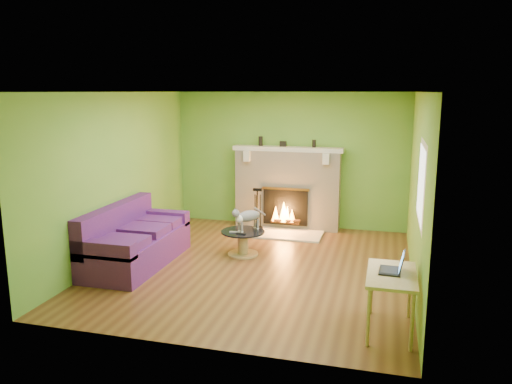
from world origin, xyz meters
TOP-DOWN VIEW (x-y plane):
  - floor at (0.00, 0.00)m, footprint 5.00×5.00m
  - ceiling at (0.00, 0.00)m, footprint 5.00×5.00m
  - wall_back at (0.00, 2.50)m, footprint 5.00×0.00m
  - wall_front at (0.00, -2.50)m, footprint 5.00×0.00m
  - wall_left at (-2.25, 0.00)m, footprint 0.00×5.00m
  - wall_right at (2.25, 0.00)m, footprint 0.00×5.00m
  - window_frame at (2.24, -0.90)m, footprint 0.00×1.20m
  - window_pane at (2.23, -0.90)m, footprint 0.00×1.06m
  - fireplace at (0.00, 2.32)m, footprint 2.10×0.46m
  - hearth at (0.00, 1.80)m, footprint 1.50×0.75m
  - mantel at (0.00, 2.30)m, footprint 2.10×0.28m
  - sofa at (-1.86, -0.34)m, footprint 0.91×2.03m
  - coffee_table at (-0.36, 0.49)m, footprint 0.71×0.71m
  - desk at (1.95, -1.60)m, footprint 0.52×0.90m
  - cat at (-0.28, 0.54)m, footprint 0.57×0.64m
  - remote_silver at (-0.46, 0.37)m, footprint 0.17×0.06m
  - remote_black at (-0.34, 0.31)m, footprint 0.16×0.07m
  - laptop at (1.93, -1.55)m, footprint 0.28×0.32m
  - fire_tools at (-0.50, 1.95)m, footprint 0.21×0.21m
  - mantel_vase_left at (-0.54, 2.33)m, footprint 0.08×0.08m
  - mantel_vase_right at (0.49, 2.33)m, footprint 0.07×0.07m
  - mantel_box at (-0.10, 2.33)m, footprint 0.12×0.08m

SIDE VIEW (x-z plane):
  - floor at x=0.00m, z-range 0.00..0.00m
  - hearth at x=0.00m, z-range 0.00..0.03m
  - coffee_table at x=-0.36m, z-range 0.03..0.43m
  - sofa at x=-1.86m, z-range -0.10..0.81m
  - remote_black at x=-0.34m, z-range 0.40..0.41m
  - remote_silver at x=-0.46m, z-range 0.40..0.42m
  - fire_tools at x=-0.50m, z-range 0.03..0.82m
  - desk at x=1.95m, z-range 0.25..0.92m
  - cat at x=-0.28m, z-range 0.40..0.79m
  - fireplace at x=0.00m, z-range -0.02..1.56m
  - laptop at x=1.93m, z-range 0.67..0.90m
  - wall_back at x=0.00m, z-range -1.20..3.80m
  - wall_front at x=0.00m, z-range -1.20..3.80m
  - wall_left at x=-2.25m, z-range -1.20..3.80m
  - wall_right at x=2.25m, z-range -1.20..3.80m
  - mantel at x=0.00m, z-range 1.50..1.58m
  - window_frame at x=2.24m, z-range 0.95..2.15m
  - window_pane at x=2.23m, z-range 1.02..2.08m
  - mantel_box at x=-0.10m, z-range 1.58..1.68m
  - mantel_vase_right at x=0.49m, z-range 1.58..1.72m
  - mantel_vase_left at x=-0.54m, z-range 1.58..1.76m
  - ceiling at x=0.00m, z-range 2.60..2.60m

